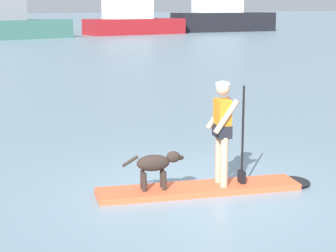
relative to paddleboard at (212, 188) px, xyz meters
name	(u,v)px	position (x,y,z in m)	size (l,w,h in m)	color
ground_plane	(199,192)	(-0.22, 0.06, -0.05)	(400.00, 400.00, 0.00)	slate
paddleboard	(212,188)	(0.00, 0.00, 0.00)	(3.59, 1.56, 0.10)	#E55933
person_paddler	(223,126)	(0.16, -0.04, 1.02)	(0.66, 0.57, 1.68)	tan
dog	(156,164)	(-0.89, 0.25, 0.45)	(0.97, 0.37, 0.60)	#2D231E
moored_boat_starboard	(0,23)	(7.66, 43.89, 1.31)	(12.73, 5.36, 10.12)	#3F7266
moored_boat_port	(133,21)	(21.59, 46.76, 1.31)	(10.13, 3.75, 10.68)	maroon
moored_boat_center	(222,16)	(33.06, 47.53, 1.62)	(11.98, 4.02, 12.66)	black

